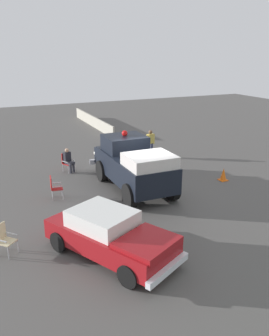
{
  "coord_description": "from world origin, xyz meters",
  "views": [
    {
      "loc": [
        13.28,
        -6.75,
        6.14
      ],
      "look_at": [
        -0.63,
        -0.42,
        1.06
      ],
      "focal_mm": 37.46,
      "sensor_mm": 36.0,
      "label": 1
    }
  ],
  "objects_px": {
    "classic_hot_rod": "(111,235)",
    "lawn_chair_by_car": "(3,237)",
    "spectator_seated": "(68,159)",
    "spectator_standing": "(150,142)",
    "lawn_chair_spare": "(54,186)",
    "traffic_cone": "(223,174)",
    "lawn_chair_near_truck": "(67,161)",
    "vintage_fire_truck": "(132,164)"
  },
  "relations": [
    {
      "from": "spectator_seated",
      "to": "vintage_fire_truck",
      "type": "bearing_deg",
      "value": 31.43
    },
    {
      "from": "spectator_seated",
      "to": "traffic_cone",
      "type": "distance_m",
      "value": 8.09
    },
    {
      "from": "lawn_chair_by_car",
      "to": "lawn_chair_spare",
      "type": "distance_m",
      "value": 4.49
    },
    {
      "from": "lawn_chair_spare",
      "to": "spectator_seated",
      "type": "relative_size",
      "value": 0.79
    },
    {
      "from": "traffic_cone",
      "to": "spectator_seated",
      "type": "bearing_deg",
      "value": -123.87
    },
    {
      "from": "spectator_seated",
      "to": "spectator_standing",
      "type": "xyz_separation_m",
      "value": [
        -0.68,
        5.24,
        0.27
      ]
    },
    {
      "from": "lawn_chair_near_truck",
      "to": "classic_hot_rod",
      "type": "bearing_deg",
      "value": -5.13
    },
    {
      "from": "vintage_fire_truck",
      "to": "lawn_chair_near_truck",
      "type": "relative_size",
      "value": 5.85
    },
    {
      "from": "lawn_chair_near_truck",
      "to": "spectator_standing",
      "type": "distance_m",
      "value": 5.34
    },
    {
      "from": "vintage_fire_truck",
      "to": "traffic_cone",
      "type": "xyz_separation_m",
      "value": [
        0.97,
        4.55,
        -0.89
      ]
    },
    {
      "from": "lawn_chair_near_truck",
      "to": "lawn_chair_by_car",
      "type": "distance_m",
      "value": 8.14
    },
    {
      "from": "spectator_standing",
      "to": "vintage_fire_truck",
      "type": "bearing_deg",
      "value": -36.21
    },
    {
      "from": "vintage_fire_truck",
      "to": "classic_hot_rod",
      "type": "xyz_separation_m",
      "value": [
        5.05,
        -3.0,
        -0.45
      ]
    },
    {
      "from": "lawn_chair_spare",
      "to": "spectator_seated",
      "type": "distance_m",
      "value": 3.6
    },
    {
      "from": "vintage_fire_truck",
      "to": "lawn_chair_spare",
      "type": "distance_m",
      "value": 3.7
    },
    {
      "from": "lawn_chair_near_truck",
      "to": "lawn_chair_by_car",
      "type": "bearing_deg",
      "value": -28.05
    },
    {
      "from": "lawn_chair_by_car",
      "to": "lawn_chair_near_truck",
      "type": "bearing_deg",
      "value": 151.95
    },
    {
      "from": "vintage_fire_truck",
      "to": "classic_hot_rod",
      "type": "distance_m",
      "value": 5.89
    },
    {
      "from": "classic_hot_rod",
      "to": "lawn_chair_by_car",
      "type": "height_order",
      "value": "classic_hot_rod"
    },
    {
      "from": "lawn_chair_near_truck",
      "to": "traffic_cone",
      "type": "distance_m",
      "value": 8.2
    },
    {
      "from": "spectator_seated",
      "to": "traffic_cone",
      "type": "height_order",
      "value": "spectator_seated"
    },
    {
      "from": "lawn_chair_spare",
      "to": "spectator_seated",
      "type": "xyz_separation_m",
      "value": [
        -3.28,
        1.48,
        0.11
      ]
    },
    {
      "from": "classic_hot_rod",
      "to": "vintage_fire_truck",
      "type": "bearing_deg",
      "value": 149.27
    },
    {
      "from": "lawn_chair_spare",
      "to": "traffic_cone",
      "type": "distance_m",
      "value": 8.28
    },
    {
      "from": "lawn_chair_spare",
      "to": "spectator_seated",
      "type": "height_order",
      "value": "spectator_seated"
    },
    {
      "from": "vintage_fire_truck",
      "to": "spectator_standing",
      "type": "xyz_separation_m",
      "value": [
        -4.21,
        3.08,
        -0.23
      ]
    },
    {
      "from": "vintage_fire_truck",
      "to": "traffic_cone",
      "type": "bearing_deg",
      "value": 77.95
    },
    {
      "from": "classic_hot_rod",
      "to": "traffic_cone",
      "type": "distance_m",
      "value": 8.6
    },
    {
      "from": "lawn_chair_by_car",
      "to": "traffic_cone",
      "type": "relative_size",
      "value": 1.61
    },
    {
      "from": "classic_hot_rod",
      "to": "lawn_chair_by_car",
      "type": "distance_m",
      "value": 3.41
    },
    {
      "from": "spectator_standing",
      "to": "classic_hot_rod",
      "type": "bearing_deg",
      "value": -33.3
    },
    {
      "from": "classic_hot_rod",
      "to": "spectator_seated",
      "type": "height_order",
      "value": "classic_hot_rod"
    },
    {
      "from": "lawn_chair_spare",
      "to": "spectator_standing",
      "type": "distance_m",
      "value": 7.8
    },
    {
      "from": "vintage_fire_truck",
      "to": "spectator_seated",
      "type": "xyz_separation_m",
      "value": [
        -3.53,
        -2.16,
        -0.5
      ]
    },
    {
      "from": "lawn_chair_spare",
      "to": "traffic_cone",
      "type": "height_order",
      "value": "lawn_chair_spare"
    },
    {
      "from": "classic_hot_rod",
      "to": "lawn_chair_by_car",
      "type": "bearing_deg",
      "value": -116.48
    },
    {
      "from": "lawn_chair_by_car",
      "to": "spectator_seated",
      "type": "relative_size",
      "value": 0.79
    },
    {
      "from": "lawn_chair_spare",
      "to": "lawn_chair_by_car",
      "type": "bearing_deg",
      "value": -32.49
    },
    {
      "from": "lawn_chair_by_car",
      "to": "lawn_chair_spare",
      "type": "height_order",
      "value": "same"
    },
    {
      "from": "lawn_chair_spare",
      "to": "traffic_cone",
      "type": "relative_size",
      "value": 1.61
    },
    {
      "from": "lawn_chair_spare",
      "to": "vintage_fire_truck",
      "type": "bearing_deg",
      "value": 86.02
    },
    {
      "from": "lawn_chair_by_car",
      "to": "spectator_standing",
      "type": "xyz_separation_m",
      "value": [
        -7.74,
        9.13,
        0.37
      ]
    }
  ]
}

